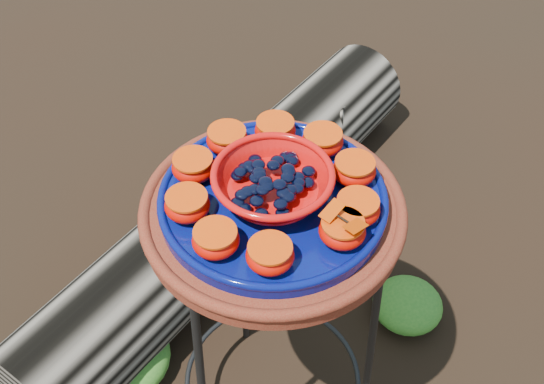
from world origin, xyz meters
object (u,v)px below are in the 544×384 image
object	(u,v)px
plant_stand	(273,331)
terracotta_saucer	(273,213)
driftwood_log	(232,208)
cobalt_plate	(273,201)
red_bowl	(273,185)

from	to	relation	value
plant_stand	terracotta_saucer	bearing A→B (deg)	0.00
plant_stand	driftwood_log	distance (m)	0.60
plant_stand	cobalt_plate	size ratio (longest dim) A/B	1.83
cobalt_plate	red_bowl	xyz separation A→B (m)	(0.00, 0.00, 0.04)
terracotta_saucer	cobalt_plate	bearing A→B (deg)	0.00
plant_stand	cobalt_plate	distance (m)	0.40
terracotta_saucer	driftwood_log	xyz separation A→B (m)	(0.07, 0.56, -0.58)
cobalt_plate	driftwood_log	xyz separation A→B (m)	(0.07, 0.56, -0.61)
cobalt_plate	driftwood_log	bearing A→B (deg)	83.26
driftwood_log	cobalt_plate	bearing A→B (deg)	-96.74
red_bowl	terracotta_saucer	bearing A→B (deg)	0.00
plant_stand	terracotta_saucer	size ratio (longest dim) A/B	1.56
terracotta_saucer	cobalt_plate	xyz separation A→B (m)	(0.00, 0.00, 0.03)
terracotta_saucer	cobalt_plate	distance (m)	0.03
terracotta_saucer	cobalt_plate	size ratio (longest dim) A/B	1.17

